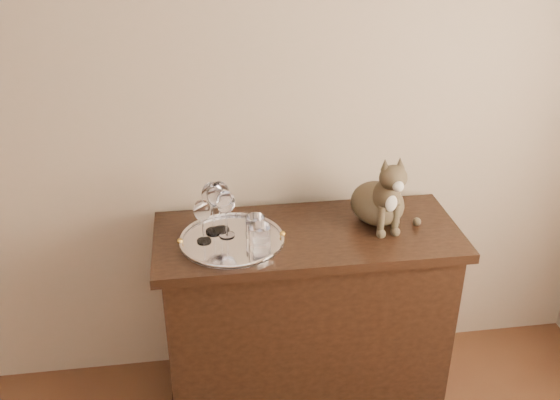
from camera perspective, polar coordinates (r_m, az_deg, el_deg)
The scene contains 10 objects.
wall_back at distance 2.50m, azimuth -12.38°, elevation 9.69°, with size 4.00×0.10×2.70m, color tan.
sideboard at distance 2.68m, azimuth 2.37°, elevation -10.80°, with size 1.20×0.50×0.85m, color black, non-canonical shape.
tray at distance 2.39m, azimuth -4.41°, elevation -3.74°, with size 0.40×0.40×0.01m, color white.
wine_glass_a at distance 2.39m, azimuth -6.16°, elevation -0.70°, with size 0.08×0.08×0.21m, color silver, non-canonical shape.
wine_glass_b at distance 2.40m, azimuth -5.52°, elevation -0.61°, with size 0.08×0.08×0.21m, color white, non-canonical shape.
wine_glass_c at distance 2.34m, azimuth -7.07°, elevation -1.92°, with size 0.07×0.07×0.18m, color white, non-canonical shape.
wine_glass_d at distance 2.37m, azimuth -4.96°, elevation -1.27°, with size 0.07×0.07×0.19m, color silver, non-canonical shape.
tumbler_a at distance 2.30m, azimuth -1.89°, elevation -3.47°, with size 0.08×0.08×0.09m, color white.
tumbler_c at distance 2.38m, azimuth -2.29°, elevation -2.42°, with size 0.07×0.07×0.08m, color silver.
cat at distance 2.48m, azimuth 9.02°, elevation 1.34°, with size 0.32×0.30×0.32m, color #4F3D2F, non-canonical shape.
Camera 1 is at (0.20, -0.13, 2.09)m, focal length 40.00 mm.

